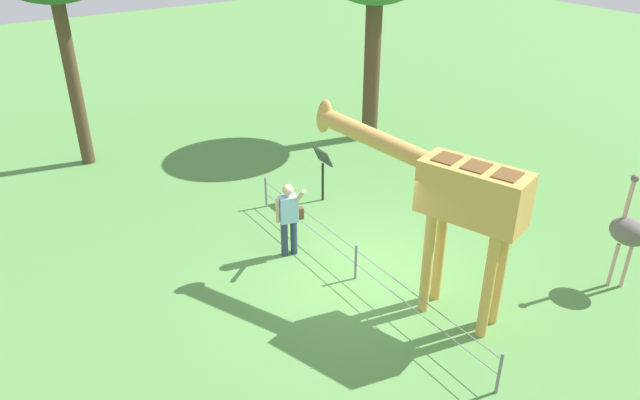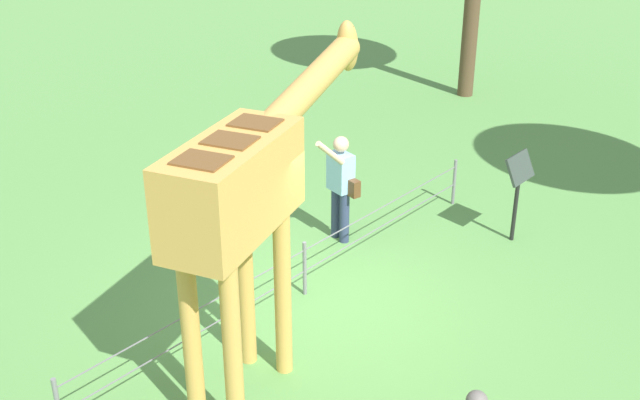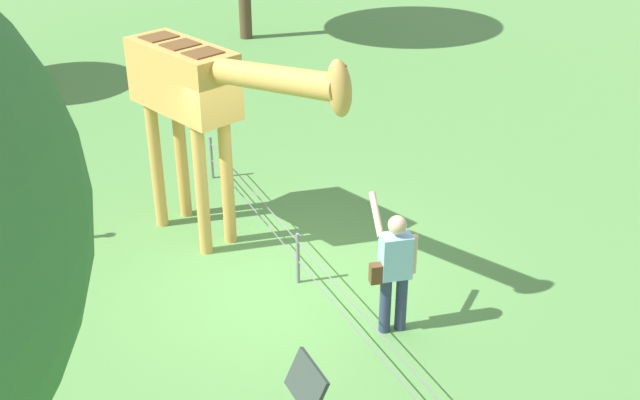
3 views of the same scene
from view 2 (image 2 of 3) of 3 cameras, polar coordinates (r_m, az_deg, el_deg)
ground_plane at (r=9.91m, az=-0.30°, el=-7.28°), size 60.00×60.00×0.00m
giraffe at (r=7.52m, az=-5.11°, el=1.05°), size 3.93×1.71×3.35m
visitor at (r=10.88m, az=1.52°, el=1.30°), size 0.72×0.59×1.68m
info_sign at (r=11.19m, az=14.37°, el=1.45°), size 0.56×0.21×1.32m
wire_fence at (r=9.80m, az=-1.14°, el=-4.90°), size 7.05×0.05×0.75m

